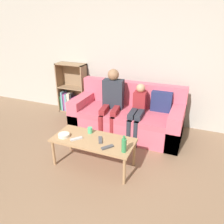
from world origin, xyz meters
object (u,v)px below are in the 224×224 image
cup_near (90,130)px  bookshelf (73,95)px  couch (127,117)px  person_child (138,110)px  bottle (124,145)px  person_adult (112,97)px  tv_remote_2 (100,140)px  tv_remote_1 (76,139)px  tv_remote_0 (107,147)px  coffee_table (93,142)px  snack_bowl (64,135)px

cup_near → bookshelf: bearing=129.0°
couch → cup_near: 1.05m
cup_near → person_child: bearing=61.1°
cup_near → bottle: 0.69m
person_adult → cup_near: size_ratio=13.22×
bottle → tv_remote_2: bearing=161.2°
cup_near → tv_remote_1: (-0.09, -0.24, -0.03)m
bookshelf → bottle: (1.82, -1.76, 0.13)m
tv_remote_1 → tv_remote_0: bearing=36.5°
coffee_table → tv_remote_1: 0.24m
coffee_table → person_child: 1.08m
snack_bowl → person_child: bearing=54.9°
bottle → person_child: bearing=97.5°
coffee_table → person_adult: bearing=97.9°
bookshelf → snack_bowl: (0.90, -1.72, 0.05)m
coffee_table → snack_bowl: 0.44m
person_child → tv_remote_1: person_child is taller
person_adult → cup_near: 0.94m
snack_bowl → cup_near: bearing=38.7°
coffee_table → person_child: person_child is taller
cup_near → tv_remote_2: size_ratio=0.51×
bookshelf → cup_near: bearing=-51.0°
snack_bowl → tv_remote_2: bearing=10.1°
coffee_table → person_adult: person_adult is taller
person_adult → bottle: size_ratio=5.11×
cup_near → snack_bowl: size_ratio=0.54×
snack_bowl → person_adult: bearing=76.6°
tv_remote_1 → snack_bowl: size_ratio=0.99×
snack_bowl → bottle: bottle is taller
couch → cup_near: size_ratio=22.52×
coffee_table → cup_near: 0.21m
coffee_table → tv_remote_1: tv_remote_1 is taller
couch → tv_remote_2: size_ratio=11.52×
person_child → snack_bowl: 1.35m
tv_remote_0 → snack_bowl: bearing=-144.8°
cup_near → person_adult: bearing=91.3°
couch → bottle: size_ratio=8.70×
person_adult → tv_remote_2: size_ratio=6.76×
bookshelf → tv_remote_0: bearing=-47.7°
couch → cup_near: couch is taller
tv_remote_0 → snack_bowl: size_ratio=1.00×
bookshelf → tv_remote_2: size_ratio=6.35×
bookshelf → tv_remote_1: (1.11, -1.72, 0.04)m
snack_bowl → coffee_table: bearing=12.1°
person_child → bottle: person_child is taller
bookshelf → coffee_table: (1.33, -1.63, -0.01)m
coffee_table → snack_bowl: bearing=-167.9°
snack_bowl → bookshelf: bearing=117.7°
coffee_table → person_adult: size_ratio=0.99×
cup_near → tv_remote_0: bearing=-34.8°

